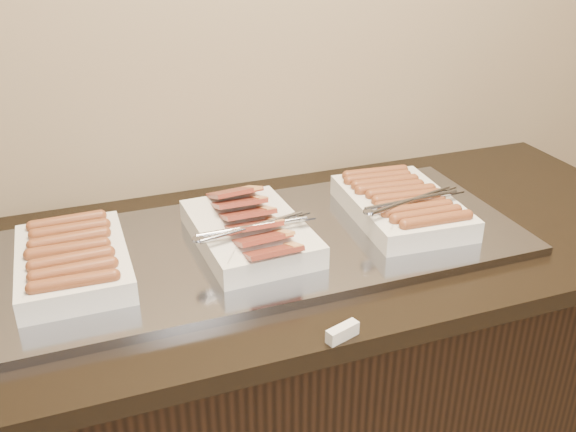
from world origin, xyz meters
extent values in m
cube|color=black|center=(0.00, 2.13, 0.43)|extent=(2.00, 0.70, 0.86)
cube|color=black|center=(0.00, 2.13, 0.88)|extent=(2.06, 0.76, 0.04)
cube|color=gray|center=(0.01, 2.13, 0.91)|extent=(1.20, 0.50, 0.02)
cube|color=silver|center=(-0.37, 2.13, 0.95)|extent=(0.21, 0.32, 0.05)
cylinder|color=brown|center=(-0.38, 2.00, 0.98)|extent=(0.14, 0.03, 0.03)
cylinder|color=brown|center=(-0.37, 2.04, 0.98)|extent=(0.14, 0.03, 0.03)
cylinder|color=brown|center=(-0.38, 2.09, 0.98)|extent=(0.14, 0.03, 0.03)
cylinder|color=brown|center=(-0.38, 2.13, 0.98)|extent=(0.14, 0.03, 0.03)
cylinder|color=brown|center=(-0.37, 2.17, 0.98)|extent=(0.14, 0.03, 0.03)
cylinder|color=brown|center=(-0.37, 2.22, 0.98)|extent=(0.14, 0.03, 0.03)
cylinder|color=brown|center=(-0.37, 2.26, 0.98)|extent=(0.14, 0.03, 0.03)
cube|color=silver|center=(0.00, 2.13, 0.95)|extent=(0.24, 0.35, 0.05)
cube|color=brown|center=(0.00, 2.00, 0.97)|extent=(0.12, 0.09, 0.04)
cube|color=brown|center=(0.00, 2.05, 0.97)|extent=(0.12, 0.10, 0.04)
cube|color=brown|center=(0.00, 2.10, 0.98)|extent=(0.11, 0.09, 0.04)
cube|color=brown|center=(0.00, 2.16, 0.98)|extent=(0.11, 0.09, 0.04)
cube|color=brown|center=(0.00, 2.21, 0.98)|extent=(0.11, 0.09, 0.04)
cube|color=brown|center=(0.00, 2.26, 0.99)|extent=(0.12, 0.10, 0.04)
cube|color=silver|center=(0.37, 2.13, 0.95)|extent=(0.25, 0.36, 0.05)
cylinder|color=brown|center=(0.38, 1.99, 0.98)|extent=(0.15, 0.03, 0.03)
cylinder|color=brown|center=(0.37, 2.02, 0.98)|extent=(0.15, 0.03, 0.03)
cylinder|color=brown|center=(0.37, 2.05, 0.98)|extent=(0.15, 0.04, 0.03)
cylinder|color=brown|center=(0.37, 2.08, 0.98)|extent=(0.15, 0.04, 0.03)
cylinder|color=brown|center=(0.38, 2.11, 0.98)|extent=(0.15, 0.04, 0.03)
cylinder|color=brown|center=(0.38, 2.15, 0.98)|extent=(0.16, 0.04, 0.03)
cylinder|color=brown|center=(0.37, 2.18, 0.98)|extent=(0.16, 0.04, 0.03)
cylinder|color=brown|center=(0.37, 2.21, 0.98)|extent=(0.15, 0.04, 0.03)
cylinder|color=brown|center=(0.37, 2.24, 0.98)|extent=(0.16, 0.04, 0.03)
cylinder|color=brown|center=(0.38, 2.27, 0.98)|extent=(0.15, 0.04, 0.03)
cube|color=silver|center=(0.06, 1.77, 0.91)|extent=(0.07, 0.04, 0.03)
camera|label=1|loc=(-0.35, 0.94, 1.60)|focal=40.00mm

